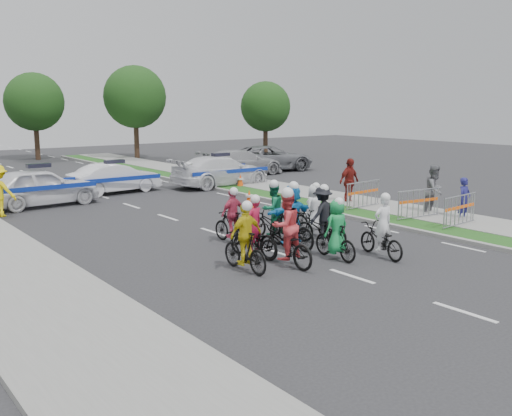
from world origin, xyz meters
TOP-DOWN VIEW (x-y plane):
  - ground at (0.00, 0.00)m, footprint 90.00×90.00m
  - curb_right at (5.10, 5.00)m, footprint 0.20×60.00m
  - grass_strip at (5.80, 5.00)m, footprint 1.20×60.00m
  - sidewalk_right at (7.60, 5.00)m, footprint 2.40×60.00m
  - sidewalk_left at (-6.50, 5.00)m, footprint 3.00×60.00m
  - rider_0 at (1.92, 0.76)m, footprint 0.90×1.80m
  - rider_1 at (0.79, 1.33)m, footprint 0.73×1.61m
  - rider_2 at (-0.65, 1.69)m, footprint 0.86×2.00m
  - rider_3 at (-1.76, 1.89)m, footprint 0.89×1.69m
  - rider_4 at (1.62, 2.74)m, footprint 1.09×1.84m
  - rider_5 at (0.62, 2.91)m, footprint 1.55×1.86m
  - rider_6 at (-0.81, 2.81)m, footprint 0.90×1.76m
  - rider_7 at (2.19, 3.67)m, footprint 0.77×1.65m
  - rider_8 at (0.84, 4.04)m, footprint 0.80×1.84m
  - rider_9 at (-0.34, 4.44)m, footprint 0.87×1.62m
  - police_car_0 at (-2.88, 14.21)m, footprint 4.69×2.15m
  - police_car_1 at (0.93, 15.60)m, footprint 4.28×1.82m
  - police_car_2 at (6.03, 14.50)m, footprint 5.25×2.28m
  - civilian_sedan at (9.45, 17.46)m, footprint 5.17×2.36m
  - civilian_suv at (12.05, 18.15)m, footprint 5.91×3.45m
  - spectator_0 at (7.97, 2.18)m, footprint 0.56×0.38m
  - spectator_1 at (8.02, 3.45)m, footprint 1.00×0.84m
  - spectator_2 at (7.21, 6.93)m, footprint 1.14×0.54m
  - barrier_0 at (6.70, 1.52)m, footprint 2.03×0.66m
  - barrier_1 at (6.70, 3.13)m, footprint 2.05×0.74m
  - barrier_2 at (6.70, 5.71)m, footprint 2.03×0.65m
  - cone_0 at (3.62, 8.91)m, footprint 0.40×0.40m
  - cone_1 at (6.41, 13.35)m, footprint 0.40×0.40m
  - tree_1 at (9.00, 30.00)m, footprint 4.55×4.55m
  - tree_2 at (18.00, 26.00)m, footprint 3.85×3.85m
  - tree_4 at (3.00, 34.00)m, footprint 4.20×4.20m

SIDE VIEW (x-z plane):
  - ground at x=0.00m, z-range 0.00..0.00m
  - grass_strip at x=5.80m, z-range 0.00..0.11m
  - curb_right at x=5.10m, z-range 0.00..0.12m
  - sidewalk_right at x=7.60m, z-range 0.00..0.13m
  - sidewalk_left at x=-6.50m, z-range 0.00..0.13m
  - cone_0 at x=3.62m, z-range -0.01..0.69m
  - cone_1 at x=6.41m, z-range -0.01..0.69m
  - barrier_0 at x=6.70m, z-range 0.00..1.12m
  - barrier_1 at x=6.70m, z-range 0.00..1.12m
  - barrier_2 at x=6.70m, z-range 0.00..1.12m
  - rider_6 at x=-0.81m, z-range -0.29..1.43m
  - rider_0 at x=1.92m, z-range -0.29..1.46m
  - rider_9 at x=-0.34m, z-range -0.19..1.49m
  - rider_1 at x=0.79m, z-range -0.18..1.49m
  - rider_7 at x=2.19m, z-range -0.18..1.50m
  - rider_8 at x=0.84m, z-range -0.24..1.61m
  - rider_3 at x=-1.76m, z-range -0.20..1.57m
  - police_car_1 at x=0.93m, z-range 0.00..1.37m
  - rider_4 at x=1.62m, z-range -0.20..1.59m
  - civilian_sedan at x=9.45m, z-range 0.00..1.47m
  - rider_2 at x=-0.65m, z-range -0.27..1.75m
  - police_car_2 at x=6.03m, z-range 0.00..1.51m
  - spectator_0 at x=7.97m, z-range 0.00..1.53m
  - civilian_suv at x=12.05m, z-range 0.00..1.55m
  - police_car_0 at x=-2.88m, z-range 0.00..1.56m
  - rider_5 at x=0.62m, z-range -0.16..1.78m
  - spectator_1 at x=8.02m, z-range 0.00..1.85m
  - spectator_2 at x=7.21m, z-range 0.00..1.89m
  - tree_2 at x=18.00m, z-range 0.95..6.72m
  - tree_4 at x=3.00m, z-range 1.04..7.34m
  - tree_1 at x=9.00m, z-range 1.12..7.95m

